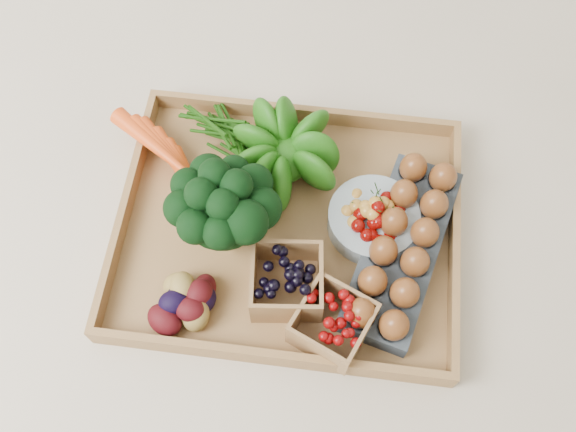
# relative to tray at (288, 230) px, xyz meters

# --- Properties ---
(ground) EXTENTS (4.00, 4.00, 0.00)m
(ground) POSITION_rel_tray_xyz_m (0.00, 0.00, -0.01)
(ground) COLOR beige
(ground) RESTS_ON ground
(tray) EXTENTS (0.55, 0.45, 0.01)m
(tray) POSITION_rel_tray_xyz_m (0.00, 0.00, 0.00)
(tray) COLOR olive
(tray) RESTS_ON ground
(carrots) EXTENTS (0.21, 0.15, 0.05)m
(carrots) POSITION_rel_tray_xyz_m (-0.18, 0.06, 0.03)
(carrots) COLOR #F14D15
(carrots) RESTS_ON tray
(lettuce) EXTENTS (0.13, 0.13, 0.13)m
(lettuce) POSITION_rel_tray_xyz_m (-0.02, 0.11, 0.07)
(lettuce) COLOR #19500C
(lettuce) RESTS_ON tray
(broccoli) EXTENTS (0.17, 0.17, 0.13)m
(broccoli) POSITION_rel_tray_xyz_m (-0.10, -0.03, 0.07)
(broccoli) COLOR black
(broccoli) RESTS_ON tray
(cherry_bowl) EXTENTS (0.15, 0.15, 0.04)m
(cherry_bowl) POSITION_rel_tray_xyz_m (0.14, 0.02, 0.03)
(cherry_bowl) COLOR #8C9EA5
(cherry_bowl) RESTS_ON tray
(egg_carton) EXTENTS (0.19, 0.34, 0.04)m
(egg_carton) POSITION_rel_tray_xyz_m (0.18, -0.02, 0.03)
(egg_carton) COLOR #343B42
(egg_carton) RESTS_ON tray
(potatoes) EXTENTS (0.13, 0.13, 0.07)m
(potatoes) POSITION_rel_tray_xyz_m (-0.14, -0.15, 0.04)
(potatoes) COLOR #36080C
(potatoes) RESTS_ON tray
(punnet_blackberry) EXTENTS (0.12, 0.12, 0.07)m
(punnet_blackberry) POSITION_rel_tray_xyz_m (0.01, -0.11, 0.04)
(punnet_blackberry) COLOR black
(punnet_blackberry) RESTS_ON tray
(punnet_raspberry) EXTENTS (0.14, 0.14, 0.07)m
(punnet_raspberry) POSITION_rel_tray_xyz_m (0.09, -0.16, 0.04)
(punnet_raspberry) COLOR #660405
(punnet_raspberry) RESTS_ON tray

